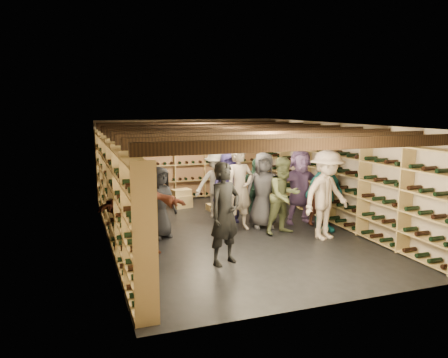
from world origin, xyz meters
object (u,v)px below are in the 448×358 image
at_px(person_2, 284,196).
at_px(crate_stack_right, 182,198).
at_px(crate_loose, 216,207).
at_px(person_1, 225,214).
at_px(person_0, 160,202).
at_px(person_3, 326,195).
at_px(person_9, 217,184).
at_px(crate_stack_left, 233,198).
at_px(person_8, 323,194).
at_px(person_5, 142,208).
at_px(person_10, 256,190).
at_px(person_11, 300,186).
at_px(person_12, 263,190).
at_px(person_4, 324,194).
at_px(person_6, 228,188).
at_px(person_7, 240,189).

bearing_deg(person_2, crate_stack_right, 104.95).
height_order(crate_loose, person_1, person_1).
height_order(person_0, person_3, person_3).
xyz_separation_m(person_3, person_9, (-1.60, 2.52, -0.10)).
xyz_separation_m(crate_stack_left, person_2, (0.27, -2.49, 0.51)).
bearing_deg(crate_loose, person_8, -49.97).
bearing_deg(person_9, person_5, -124.59).
xyz_separation_m(person_10, person_11, (0.94, -0.50, 0.12)).
bearing_deg(person_12, person_9, 132.10).
bearing_deg(person_2, person_5, 174.95).
bearing_deg(person_2, person_9, 105.86).
relative_size(person_4, person_6, 1.01).
xyz_separation_m(person_0, person_12, (2.43, 0.02, 0.11)).
xyz_separation_m(crate_stack_left, crate_loose, (-0.43, 0.13, -0.25)).
bearing_deg(crate_stack_left, crate_loose, 163.76).
bearing_deg(person_8, person_5, -176.34).
bearing_deg(crate_stack_right, person_2, -64.90).
height_order(person_0, person_1, person_1).
bearing_deg(person_6, crate_stack_right, 110.37).
bearing_deg(crate_stack_left, person_7, -105.99).
bearing_deg(person_5, crate_stack_left, 42.61).
relative_size(person_10, person_11, 0.87).
xyz_separation_m(crate_loose, person_12, (0.50, -1.98, 0.79)).
distance_m(person_10, person_11, 1.07).
distance_m(person_3, person_10, 2.00).
relative_size(person_0, person_6, 0.91).
distance_m(person_8, person_11, 0.57).
relative_size(person_2, person_11, 0.95).
distance_m(crate_stack_right, person_6, 2.08).
xyz_separation_m(person_3, person_6, (-1.49, 1.99, -0.10)).
height_order(person_1, person_10, person_1).
xyz_separation_m(crate_stack_left, person_8, (1.47, -2.15, 0.40)).
bearing_deg(person_12, person_1, -117.30).
bearing_deg(person_11, person_3, -90.69).
relative_size(crate_stack_right, person_6, 0.32).
distance_m(crate_stack_left, person_5, 4.03).
bearing_deg(person_2, crate_stack_left, 86.02).
bearing_deg(person_11, person_5, -162.63).
xyz_separation_m(crate_stack_right, crate_loose, (0.81, -0.61, -0.17)).
distance_m(crate_stack_left, person_6, 1.35).
bearing_deg(person_2, person_6, 110.76).
relative_size(person_7, person_11, 1.05).
relative_size(crate_stack_left, crate_loose, 1.36).
bearing_deg(person_9, person_6, -67.27).
distance_m(person_4, person_7, 1.89).
relative_size(person_9, person_10, 1.09).
relative_size(crate_stack_left, crate_stack_right, 1.23).
xyz_separation_m(person_6, person_9, (-0.11, 0.54, -0.00)).
bearing_deg(person_6, crate_loose, 84.80).
bearing_deg(person_1, person_12, 25.84).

